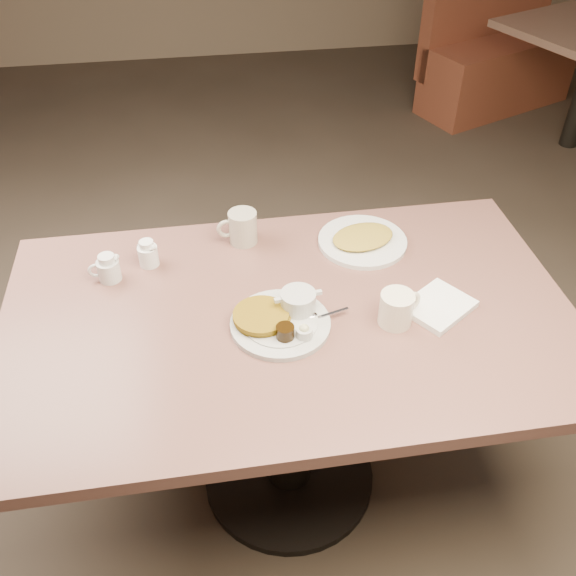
{
  "coord_description": "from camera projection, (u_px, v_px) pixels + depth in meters",
  "views": [
    {
      "loc": [
        -0.19,
        -1.21,
        1.87
      ],
      "look_at": [
        0.0,
        0.02,
        0.82
      ],
      "focal_mm": 39.43,
      "sensor_mm": 36.0,
      "label": 1
    }
  ],
  "objects": [
    {
      "name": "hash_plate",
      "position": [
        363.0,
        240.0,
        1.88
      ],
      "size": [
        0.33,
        0.33,
        0.04
      ],
      "color": "silver",
      "rests_on": "diner_table"
    },
    {
      "name": "coffee_mug_near",
      "position": [
        397.0,
        308.0,
        1.6
      ],
      "size": [
        0.13,
        0.11,
        0.09
      ],
      "color": "white",
      "rests_on": "diner_table"
    },
    {
      "name": "diner_table",
      "position": [
        289.0,
        358.0,
        1.76
      ],
      "size": [
        1.5,
        0.9,
        0.75
      ],
      "color": "#84564C",
      "rests_on": "ground"
    },
    {
      "name": "creamer_left",
      "position": [
        108.0,
        269.0,
        1.74
      ],
      "size": [
        0.1,
        0.08,
        0.08
      ],
      "color": "silver",
      "rests_on": "diner_table"
    },
    {
      "name": "creamer_right",
      "position": [
        148.0,
        254.0,
        1.79
      ],
      "size": [
        0.07,
        0.08,
        0.08
      ],
      "color": "white",
      "rests_on": "diner_table"
    },
    {
      "name": "booth_back_right",
      "position": [
        506.0,
        47.0,
        4.13
      ],
      "size": [
        1.46,
        1.57,
        1.12
      ],
      "color": "brown",
      "rests_on": "ground"
    },
    {
      "name": "main_plate",
      "position": [
        281.0,
        317.0,
        1.61
      ],
      "size": [
        0.33,
        0.29,
        0.07
      ],
      "color": "#B7B8B4",
      "rests_on": "diner_table"
    },
    {
      "name": "napkin",
      "position": [
        438.0,
        306.0,
        1.66
      ],
      "size": [
        0.22,
        0.21,
        0.02
      ],
      "color": "white",
      "rests_on": "diner_table"
    },
    {
      "name": "coffee_mug_far",
      "position": [
        242.0,
        227.0,
        1.87
      ],
      "size": [
        0.12,
        0.09,
        0.1
      ],
      "color": "#B3AA96",
      "rests_on": "diner_table"
    },
    {
      "name": "room",
      "position": [
        290.0,
        68.0,
        1.24
      ],
      "size": [
        7.04,
        8.04,
        2.84
      ],
      "color": "#4C3F33",
      "rests_on": "ground"
    }
  ]
}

